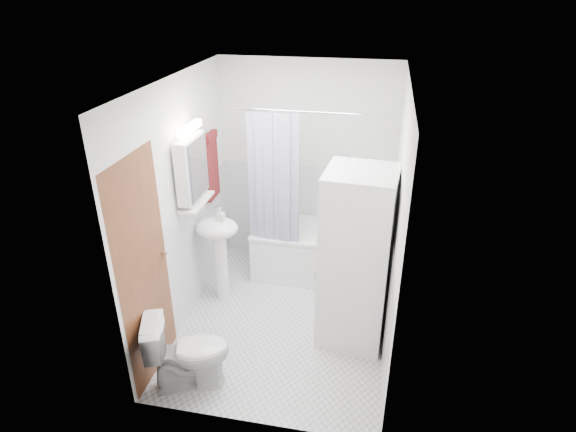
% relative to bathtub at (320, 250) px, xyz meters
% --- Properties ---
extents(floor, '(2.60, 2.60, 0.00)m').
position_rel_bathtub_xyz_m(floor, '(-0.23, -0.92, -0.32)').
color(floor, silver).
rests_on(floor, ground).
extents(room_walls, '(2.60, 2.60, 2.60)m').
position_rel_bathtub_xyz_m(room_walls, '(-0.23, -0.92, 1.17)').
color(room_walls, white).
rests_on(room_walls, ground).
extents(wainscot, '(1.98, 2.58, 2.58)m').
position_rel_bathtub_xyz_m(wainscot, '(-0.23, -0.63, 0.28)').
color(wainscot, white).
rests_on(wainscot, ground).
extents(door, '(0.05, 2.00, 2.00)m').
position_rel_bathtub_xyz_m(door, '(-1.18, -1.47, 0.68)').
color(door, brown).
rests_on(door, ground).
extents(bathtub, '(1.51, 0.72, 0.58)m').
position_rel_bathtub_xyz_m(bathtub, '(0.00, 0.00, 0.00)').
color(bathtub, white).
rests_on(bathtub, ground).
extents(tub_spout, '(0.04, 0.12, 0.04)m').
position_rel_bathtub_xyz_m(tub_spout, '(0.20, 0.33, 0.58)').
color(tub_spout, silver).
rests_on(tub_spout, room_walls).
extents(curtain_rod, '(1.69, 0.02, 0.02)m').
position_rel_bathtub_xyz_m(curtain_rod, '(0.00, -0.30, 1.68)').
color(curtain_rod, silver).
rests_on(curtain_rod, room_walls).
extents(shower_curtain, '(0.55, 0.02, 1.45)m').
position_rel_bathtub_xyz_m(shower_curtain, '(-0.47, -0.30, 0.93)').
color(shower_curtain, '#15154A').
rests_on(shower_curtain, curtain_rod).
extents(sink, '(0.44, 0.37, 1.04)m').
position_rel_bathtub_xyz_m(sink, '(-0.98, -0.67, 0.38)').
color(sink, white).
rests_on(sink, ground).
extents(medicine_cabinet, '(0.13, 0.50, 0.71)m').
position_rel_bathtub_xyz_m(medicine_cabinet, '(-1.13, -0.82, 1.25)').
color(medicine_cabinet, white).
rests_on(medicine_cabinet, room_walls).
extents(shelf, '(0.18, 0.54, 0.02)m').
position_rel_bathtub_xyz_m(shelf, '(-1.12, -0.82, 0.88)').
color(shelf, silver).
rests_on(shelf, room_walls).
extents(shower_caddy, '(0.22, 0.06, 0.02)m').
position_rel_bathtub_xyz_m(shower_caddy, '(0.25, 0.32, 0.83)').
color(shower_caddy, silver).
rests_on(shower_caddy, room_walls).
extents(towel, '(0.07, 0.31, 0.74)m').
position_rel_bathtub_xyz_m(towel, '(-1.17, -0.22, 1.04)').
color(towel, maroon).
rests_on(towel, room_walls).
extents(washer_dryer, '(0.66, 0.66, 1.71)m').
position_rel_bathtub_xyz_m(washer_dryer, '(0.45, -1.01, 0.54)').
color(washer_dryer, white).
rests_on(washer_dryer, ground).
extents(toilet, '(0.78, 0.60, 0.68)m').
position_rel_bathtub_xyz_m(toilet, '(-0.85, -1.92, 0.02)').
color(toilet, white).
rests_on(toilet, ground).
extents(soap_pump, '(0.08, 0.17, 0.08)m').
position_rel_bathtub_xyz_m(soap_pump, '(-0.94, -0.67, 0.63)').
color(soap_pump, gray).
rests_on(soap_pump, sink).
extents(shelf_bottle, '(0.07, 0.18, 0.07)m').
position_rel_bathtub_xyz_m(shelf_bottle, '(-1.12, -0.97, 0.93)').
color(shelf_bottle, gray).
rests_on(shelf_bottle, shelf).
extents(shelf_cup, '(0.10, 0.09, 0.10)m').
position_rel_bathtub_xyz_m(shelf_cup, '(-1.12, -0.70, 0.94)').
color(shelf_cup, gray).
rests_on(shelf_cup, shelf).
extents(shampoo_a, '(0.13, 0.17, 0.13)m').
position_rel_bathtub_xyz_m(shampoo_a, '(0.12, 0.32, 0.91)').
color(shampoo_a, gray).
rests_on(shampoo_a, shower_caddy).
extents(shampoo_b, '(0.08, 0.21, 0.08)m').
position_rel_bathtub_xyz_m(shampoo_b, '(0.24, 0.32, 0.88)').
color(shampoo_b, '#2B4FAE').
rests_on(shampoo_b, shower_caddy).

